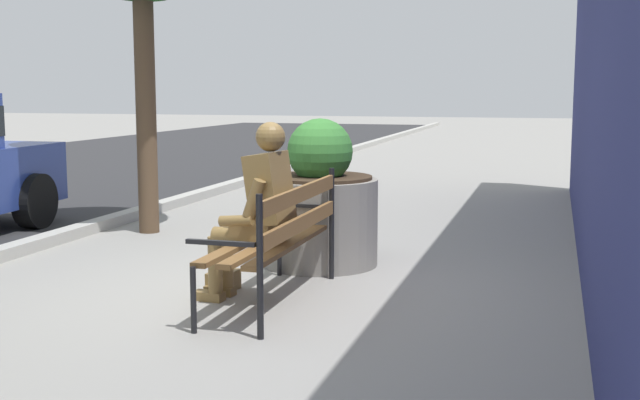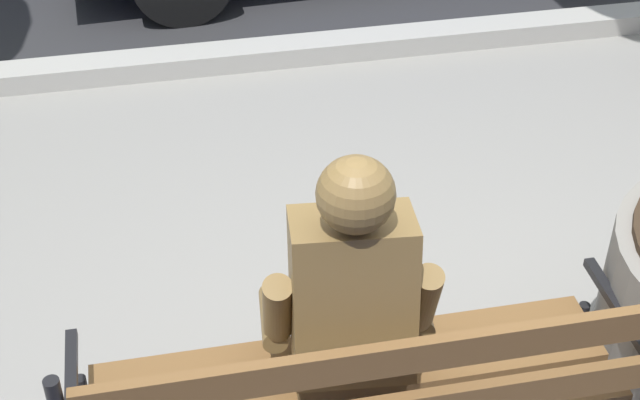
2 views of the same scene
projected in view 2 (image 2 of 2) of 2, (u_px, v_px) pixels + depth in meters
The scene contains 3 objects.
curb_stone at pixel (291, 51), 5.70m from camera, with size 60.00×0.20×0.12m, color #B2AFA8.
park_bench at pixel (365, 389), 2.99m from camera, with size 1.80×0.53×0.95m.
bronze_statue_seated at pixel (350, 314), 3.08m from camera, with size 0.69×0.77×1.37m.
Camera 2 is at (-0.82, -2.10, 2.83)m, focal length 54.25 mm.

